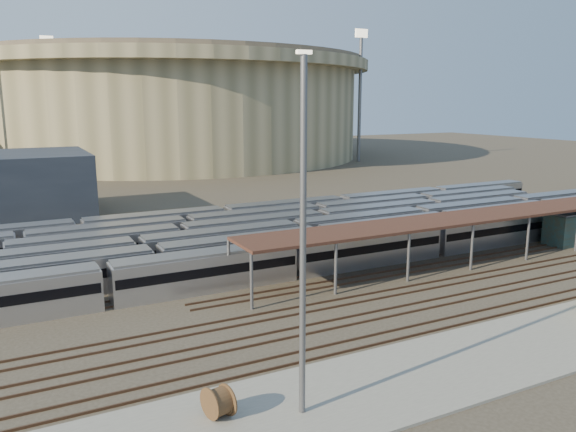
# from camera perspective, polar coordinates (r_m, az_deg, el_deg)

# --- Properties ---
(ground) EXTENTS (420.00, 420.00, 0.00)m
(ground) POSITION_cam_1_polar(r_m,az_deg,el_deg) (52.32, 5.04, -8.43)
(ground) COLOR #383026
(ground) RESTS_ON ground
(apron) EXTENTS (50.00, 9.00, 0.20)m
(apron) POSITION_cam_1_polar(r_m,az_deg,el_deg) (38.40, 10.83, -16.19)
(apron) COLOR gray
(apron) RESTS_ON ground
(subway_trains) EXTENTS (125.80, 23.90, 3.60)m
(subway_trains) POSITION_cam_1_polar(r_m,az_deg,el_deg) (67.10, -4.09, -2.30)
(subway_trains) COLOR #ACACB1
(subway_trains) RESTS_ON ground
(inspection_shed) EXTENTS (60.30, 6.00, 5.30)m
(inspection_shed) POSITION_cam_1_polar(r_m,az_deg,el_deg) (67.64, 19.26, -0.05)
(inspection_shed) COLOR slate
(inspection_shed) RESTS_ON ground
(empty_tracks) EXTENTS (170.00, 9.62, 0.18)m
(empty_tracks) POSITION_cam_1_polar(r_m,az_deg,el_deg) (48.41, 8.23, -10.08)
(empty_tracks) COLOR #4C3323
(empty_tracks) RESTS_ON ground
(stadium) EXTENTS (124.00, 124.00, 32.50)m
(stadium) POSITION_cam_1_polar(r_m,az_deg,el_deg) (188.65, -11.51, 10.93)
(stadium) COLOR #998D68
(stadium) RESTS_ON ground
(floodlight_2) EXTENTS (4.00, 1.00, 38.40)m
(floodlight_2) POSITION_cam_1_polar(r_m,az_deg,el_deg) (171.23, 7.32, 12.42)
(floodlight_2) COLOR slate
(floodlight_2) RESTS_ON ground
(floodlight_3) EXTENTS (4.00, 1.00, 38.40)m
(floodlight_3) POSITION_cam_1_polar(r_m,az_deg,el_deg) (202.20, -22.94, 11.48)
(floodlight_3) COLOR slate
(floodlight_3) RESTS_ON ground
(cable_reel_west) EXTENTS (1.49, 2.09, 1.89)m
(cable_reel_west) POSITION_cam_1_polar(r_m,az_deg,el_deg) (33.72, -7.08, -18.23)
(cable_reel_west) COLOR brown
(cable_reel_west) RESTS_ON apron
(cable_reel_east) EXTENTS (1.16, 1.78, 1.66)m
(cable_reel_east) POSITION_cam_1_polar(r_m,az_deg,el_deg) (33.89, -7.22, -18.29)
(cable_reel_east) COLOR brown
(cable_reel_east) RESTS_ON apron
(yard_light_pole) EXTENTS (0.81, 0.36, 20.21)m
(yard_light_pole) POSITION_cam_1_polar(r_m,az_deg,el_deg) (30.53, 1.53, -2.59)
(yard_light_pole) COLOR slate
(yard_light_pole) RESTS_ON apron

